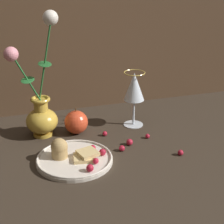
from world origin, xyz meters
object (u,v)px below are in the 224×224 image
at_px(wine_glass, 134,89).
at_px(apple_beside_vase, 76,122).
at_px(plate_with_pastries, 73,157).
at_px(vase, 41,106).

xyz_separation_m(wine_glass, apple_beside_vase, (-0.20, -0.00, -0.09)).
bearing_deg(wine_glass, plate_with_pastries, -144.11).
bearing_deg(apple_beside_vase, plate_with_pastries, -105.37).
xyz_separation_m(plate_with_pastries, apple_beside_vase, (0.05, 0.17, 0.02)).
distance_m(vase, plate_with_pastries, 0.22).
height_order(wine_glass, apple_beside_vase, wine_glass).
distance_m(plate_with_pastries, wine_glass, 0.33).
distance_m(vase, apple_beside_vase, 0.13).
height_order(vase, plate_with_pastries, vase).
height_order(plate_with_pastries, apple_beside_vase, apple_beside_vase).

